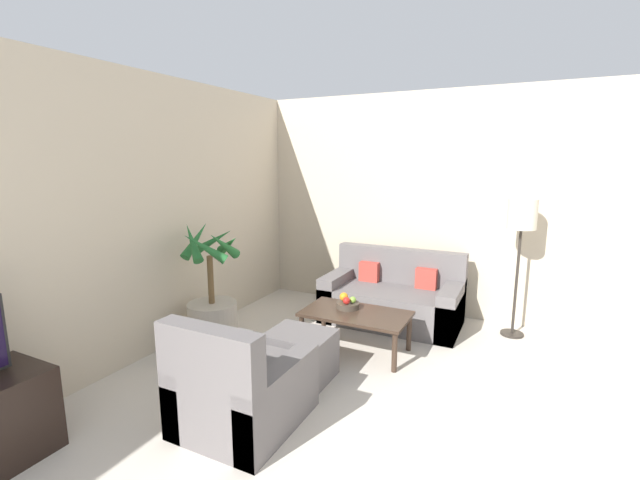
{
  "coord_description": "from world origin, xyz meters",
  "views": [
    {
      "loc": [
        -0.34,
        1.18,
        1.9
      ],
      "look_at": [
        -2.45,
        5.44,
        1.0
      ],
      "focal_mm": 24.0,
      "sensor_mm": 36.0,
      "label": 1
    }
  ],
  "objects_px": {
    "potted_palm": "(212,308)",
    "coffee_table": "(356,317)",
    "apple_red": "(346,301)",
    "apple_green": "(353,300)",
    "floor_lamp": "(522,223)",
    "orange_fruit": "(344,297)",
    "armchair": "(241,390)",
    "ottoman": "(301,355)",
    "sofa_loveseat": "(392,299)",
    "fruit_bowl": "(348,305)"
  },
  "relations": [
    {
      "from": "apple_red",
      "to": "orange_fruit",
      "type": "bearing_deg",
      "value": 127.4
    },
    {
      "from": "floor_lamp",
      "to": "apple_green",
      "type": "bearing_deg",
      "value": -144.62
    },
    {
      "from": "coffee_table",
      "to": "armchair",
      "type": "xyz_separation_m",
      "value": [
        -0.28,
        -1.5,
        -0.09
      ]
    },
    {
      "from": "floor_lamp",
      "to": "apple_red",
      "type": "distance_m",
      "value": 2.02
    },
    {
      "from": "ottoman",
      "to": "sofa_loveseat",
      "type": "bearing_deg",
      "value": 78.48
    },
    {
      "from": "sofa_loveseat",
      "to": "fruit_bowl",
      "type": "xyz_separation_m",
      "value": [
        -0.21,
        -0.85,
        0.16
      ]
    },
    {
      "from": "floor_lamp",
      "to": "coffee_table",
      "type": "height_order",
      "value": "floor_lamp"
    },
    {
      "from": "apple_red",
      "to": "apple_green",
      "type": "height_order",
      "value": "apple_red"
    },
    {
      "from": "sofa_loveseat",
      "to": "floor_lamp",
      "type": "distance_m",
      "value": 1.64
    },
    {
      "from": "potted_palm",
      "to": "apple_red",
      "type": "height_order",
      "value": "potted_palm"
    },
    {
      "from": "apple_green",
      "to": "ottoman",
      "type": "xyz_separation_m",
      "value": [
        -0.17,
        -0.79,
        -0.29
      ]
    },
    {
      "from": "floor_lamp",
      "to": "armchair",
      "type": "xyz_separation_m",
      "value": [
        -1.68,
        -2.63,
        -0.98
      ]
    },
    {
      "from": "apple_red",
      "to": "ottoman",
      "type": "relative_size",
      "value": 0.13
    },
    {
      "from": "potted_palm",
      "to": "apple_green",
      "type": "distance_m",
      "value": 1.44
    },
    {
      "from": "potted_palm",
      "to": "fruit_bowl",
      "type": "height_order",
      "value": "potted_palm"
    },
    {
      "from": "potted_palm",
      "to": "apple_red",
      "type": "xyz_separation_m",
      "value": [
        1.26,
        0.55,
        0.11
      ]
    },
    {
      "from": "orange_fruit",
      "to": "ottoman",
      "type": "distance_m",
      "value": 0.87
    },
    {
      "from": "orange_fruit",
      "to": "armchair",
      "type": "height_order",
      "value": "armchair"
    },
    {
      "from": "apple_red",
      "to": "orange_fruit",
      "type": "relative_size",
      "value": 0.84
    },
    {
      "from": "sofa_loveseat",
      "to": "fruit_bowl",
      "type": "distance_m",
      "value": 0.89
    },
    {
      "from": "coffee_table",
      "to": "orange_fruit",
      "type": "distance_m",
      "value": 0.26
    },
    {
      "from": "floor_lamp",
      "to": "ottoman",
      "type": "bearing_deg",
      "value": -131.73
    },
    {
      "from": "potted_palm",
      "to": "fruit_bowl",
      "type": "relative_size",
      "value": 5.51
    },
    {
      "from": "armchair",
      "to": "ottoman",
      "type": "xyz_separation_m",
      "value": [
        0.04,
        0.8,
        -0.06
      ]
    },
    {
      "from": "apple_green",
      "to": "ottoman",
      "type": "bearing_deg",
      "value": -102.07
    },
    {
      "from": "floor_lamp",
      "to": "fruit_bowl",
      "type": "relative_size",
      "value": 6.37
    },
    {
      "from": "sofa_loveseat",
      "to": "apple_red",
      "type": "relative_size",
      "value": 21.02
    },
    {
      "from": "sofa_loveseat",
      "to": "ottoman",
      "type": "distance_m",
      "value": 1.67
    },
    {
      "from": "sofa_loveseat",
      "to": "apple_red",
      "type": "height_order",
      "value": "sofa_loveseat"
    },
    {
      "from": "sofa_loveseat",
      "to": "orange_fruit",
      "type": "relative_size",
      "value": 17.72
    },
    {
      "from": "potted_palm",
      "to": "ottoman",
      "type": "bearing_deg",
      "value": -9.04
    },
    {
      "from": "armchair",
      "to": "ottoman",
      "type": "relative_size",
      "value": 1.58
    },
    {
      "from": "armchair",
      "to": "apple_red",
      "type": "bearing_deg",
      "value": 83.6
    },
    {
      "from": "floor_lamp",
      "to": "ottoman",
      "type": "relative_size",
      "value": 2.71
    },
    {
      "from": "apple_red",
      "to": "ottoman",
      "type": "distance_m",
      "value": 0.8
    },
    {
      "from": "floor_lamp",
      "to": "fruit_bowl",
      "type": "xyz_separation_m",
      "value": [
        -1.52,
        -1.05,
        -0.81
      ]
    },
    {
      "from": "apple_green",
      "to": "fruit_bowl",
      "type": "bearing_deg",
      "value": -166.96
    },
    {
      "from": "armchair",
      "to": "floor_lamp",
      "type": "bearing_deg",
      "value": 57.42
    },
    {
      "from": "coffee_table",
      "to": "apple_green",
      "type": "bearing_deg",
      "value": 127.79
    },
    {
      "from": "coffee_table",
      "to": "armchair",
      "type": "distance_m",
      "value": 1.53
    },
    {
      "from": "orange_fruit",
      "to": "sofa_loveseat",
      "type": "bearing_deg",
      "value": 71.82
    },
    {
      "from": "sofa_loveseat",
      "to": "orange_fruit",
      "type": "distance_m",
      "value": 0.9
    },
    {
      "from": "floor_lamp",
      "to": "apple_red",
      "type": "xyz_separation_m",
      "value": [
        -1.51,
        -1.11,
        -0.75
      ]
    },
    {
      "from": "sofa_loveseat",
      "to": "coffee_table",
      "type": "height_order",
      "value": "sofa_loveseat"
    },
    {
      "from": "apple_red",
      "to": "apple_green",
      "type": "relative_size",
      "value": 1.11
    },
    {
      "from": "armchair",
      "to": "ottoman",
      "type": "distance_m",
      "value": 0.8
    },
    {
      "from": "coffee_table",
      "to": "fruit_bowl",
      "type": "height_order",
      "value": "fruit_bowl"
    },
    {
      "from": "potted_palm",
      "to": "coffee_table",
      "type": "relative_size",
      "value": 1.24
    },
    {
      "from": "apple_red",
      "to": "fruit_bowl",
      "type": "bearing_deg",
      "value": 96.65
    },
    {
      "from": "sofa_loveseat",
      "to": "apple_green",
      "type": "bearing_deg",
      "value": -101.01
    }
  ]
}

